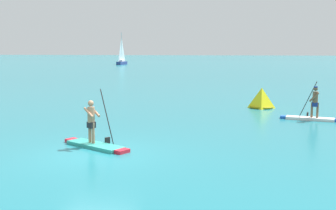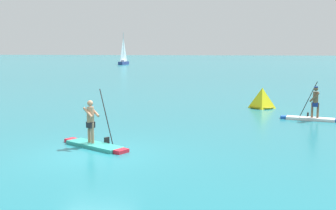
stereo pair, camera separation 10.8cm
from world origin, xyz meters
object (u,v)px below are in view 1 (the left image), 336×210
at_px(paddleboarder_mid_center, 95,138).
at_px(paddleboarder_far_right, 311,113).
at_px(sailboat_left_horizon, 122,60).
at_px(race_marker_buoy, 261,99).

bearing_deg(paddleboarder_mid_center, paddleboarder_far_right, 69.20).
xyz_separation_m(paddleboarder_far_right, sailboat_left_horizon, (-29.09, 69.55, 0.72)).
bearing_deg(paddleboarder_far_right, sailboat_left_horizon, -54.00).
xyz_separation_m(paddleboarder_mid_center, sailboat_left_horizon, (-20.33, 76.77, 0.76)).
distance_m(paddleboarder_far_right, race_marker_buoy, 4.54).
height_order(paddleboarder_mid_center, race_marker_buoy, paddleboarder_mid_center).
relative_size(paddleboarder_mid_center, sailboat_left_horizon, 0.40).
relative_size(race_marker_buoy, sailboat_left_horizon, 0.20).
relative_size(paddleboarder_mid_center, race_marker_buoy, 2.02).
distance_m(paddleboarder_mid_center, sailboat_left_horizon, 79.42).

